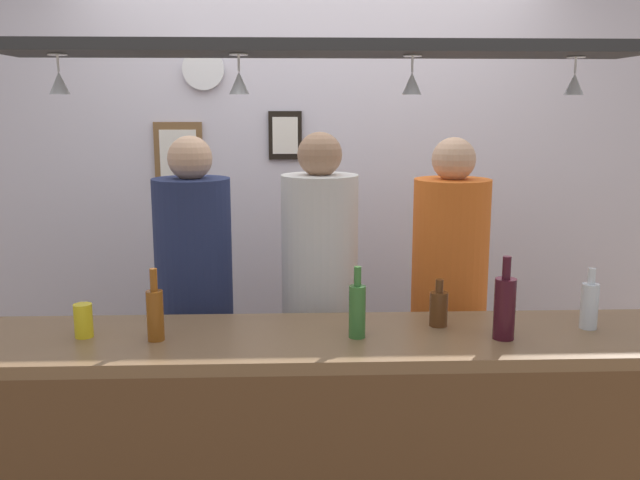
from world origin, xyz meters
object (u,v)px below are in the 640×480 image
object	(u,v)px
bottle_beer_green_import	(357,309)
bottle_beer_amber_tall	(155,313)
bottle_soda_clear	(589,304)
person_right_orange_shirt	(449,283)
drink_can	(83,321)
person_left_navy_shirt	(194,284)
wall_clock	(203,69)
picture_frame_caricature	(179,154)
bottle_wine_dark_red	(505,307)
picture_frame_crest	(285,135)
bottle_beer_brown_stubby	(439,308)
person_middle_white_patterned_shirt	(320,280)

from	to	relation	value
bottle_beer_green_import	bottle_beer_amber_tall	bearing A→B (deg)	-179.74
bottle_soda_clear	person_right_orange_shirt	bearing A→B (deg)	124.36
person_right_orange_shirt	drink_can	world-z (taller)	person_right_orange_shirt
person_right_orange_shirt	drink_can	bearing A→B (deg)	-157.55
person_left_navy_shirt	person_right_orange_shirt	world-z (taller)	person_left_navy_shirt
drink_can	bottle_beer_green_import	bearing A→B (deg)	-2.47
drink_can	wall_clock	bearing A→B (deg)	78.47
person_left_navy_shirt	bottle_beer_amber_tall	world-z (taller)	person_left_navy_shirt
person_right_orange_shirt	picture_frame_caricature	size ratio (longest dim) A/B	4.82
bottle_wine_dark_red	bottle_soda_clear	world-z (taller)	bottle_wine_dark_red
picture_frame_crest	drink_can	bearing A→B (deg)	-117.13
bottle_beer_green_import	picture_frame_crest	xyz separation A→B (m)	(-0.27, 1.43, 0.56)
picture_frame_crest	wall_clock	distance (m)	0.55
bottle_beer_brown_stubby	picture_frame_crest	world-z (taller)	picture_frame_crest
bottle_beer_green_import	bottle_soda_clear	world-z (taller)	bottle_beer_green_import
person_right_orange_shirt	bottle_wine_dark_red	xyz separation A→B (m)	(0.04, -0.68, 0.09)
bottle_wine_dark_red	wall_clock	world-z (taller)	wall_clock
bottle_soda_clear	drink_can	distance (m)	1.85
bottle_beer_green_import	picture_frame_caricature	distance (m)	1.73
person_right_orange_shirt	drink_can	xyz separation A→B (m)	(-1.46, -0.60, 0.03)
person_left_navy_shirt	bottle_beer_green_import	size ratio (longest dim) A/B	6.33
person_left_navy_shirt	person_right_orange_shirt	distance (m)	1.15
person_right_orange_shirt	bottle_beer_green_import	xyz separation A→B (m)	(-0.48, -0.64, 0.07)
bottle_beer_amber_tall	bottle_beer_brown_stubby	world-z (taller)	bottle_beer_amber_tall
bottle_beer_amber_tall	bottle_wine_dark_red	size ratio (longest dim) A/B	0.87
person_left_navy_shirt	picture_frame_caricature	xyz separation A→B (m)	(-0.18, 0.79, 0.53)
person_left_navy_shirt	bottle_beer_amber_tall	size ratio (longest dim) A/B	6.33
bottle_beer_brown_stubby	picture_frame_caricature	world-z (taller)	picture_frame_caricature
person_middle_white_patterned_shirt	picture_frame_caricature	bearing A→B (deg)	132.98
wall_clock	drink_can	bearing A→B (deg)	-101.53
person_right_orange_shirt	bottle_beer_amber_tall	world-z (taller)	person_right_orange_shirt
drink_can	wall_clock	world-z (taller)	wall_clock
person_right_orange_shirt	bottle_beer_brown_stubby	xyz separation A→B (m)	(-0.16, -0.52, 0.04)
bottle_beer_brown_stubby	picture_frame_crest	size ratio (longest dim) A/B	0.69
bottle_wine_dark_red	picture_frame_caricature	bearing A→B (deg)	132.86
person_right_orange_shirt	picture_frame_caricature	distance (m)	1.63
person_right_orange_shirt	bottle_beer_green_import	bearing A→B (deg)	-126.58
bottle_beer_amber_tall	drink_can	distance (m)	0.27
drink_can	picture_frame_caricature	xyz separation A→B (m)	(0.13, 1.39, 0.50)
bottle_wine_dark_red	picture_frame_caricature	world-z (taller)	picture_frame_caricature
bottle_beer_green_import	bottle_soda_clear	distance (m)	0.87
person_right_orange_shirt	bottle_soda_clear	xyz separation A→B (m)	(0.39, -0.58, 0.06)
bottle_beer_green_import	drink_can	distance (m)	0.98
bottle_beer_green_import	bottle_wine_dark_red	world-z (taller)	bottle_wine_dark_red
person_middle_white_patterned_shirt	picture_frame_caricature	size ratio (longest dim) A/B	4.89
drink_can	wall_clock	xyz separation A→B (m)	(0.28, 1.39, 0.95)
bottle_soda_clear	picture_frame_caricature	distance (m)	2.24
bottle_soda_clear	bottle_beer_brown_stubby	bearing A→B (deg)	174.65
person_right_orange_shirt	drink_can	distance (m)	1.58
bottle_wine_dark_red	drink_can	xyz separation A→B (m)	(-1.50, 0.08, -0.06)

